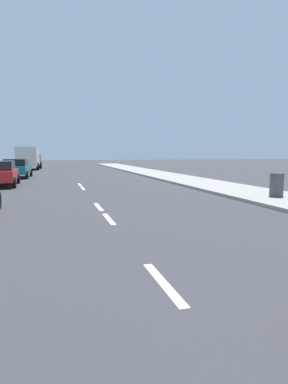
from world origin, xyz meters
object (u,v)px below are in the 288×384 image
at_px(parked_car_teal, 17,168).
at_px(trash_bin_far, 277,185).
at_px(parked_car_red, 0,173).
at_px(delivery_truck, 29,157).

bearing_deg(parked_car_teal, trash_bin_far, -50.69).
distance_m(parked_car_red, delivery_truck, 21.13).
distance_m(parked_car_red, trash_bin_far, 16.02).
bearing_deg(trash_bin_far, delivery_truck, 111.98).
relative_size(parked_car_red, delivery_truck, 0.72).
bearing_deg(parked_car_red, trash_bin_far, -38.44).
distance_m(parked_car_teal, trash_bin_far, 20.83).
xyz_separation_m(parked_car_red, delivery_truck, (0.32, 21.12, 0.66)).
bearing_deg(parked_car_red, delivery_truck, 87.94).
xyz_separation_m(parked_car_teal, trash_bin_far, (12.44, -16.71, -0.18)).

